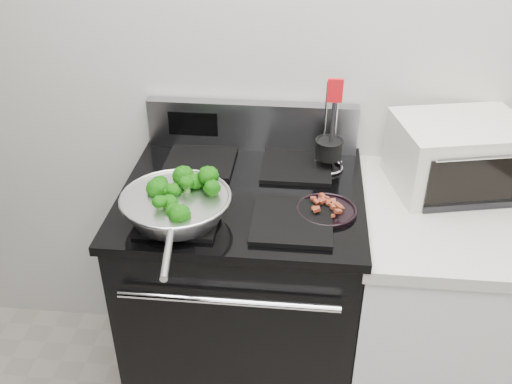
# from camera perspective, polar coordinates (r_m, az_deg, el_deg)

# --- Properties ---
(back_wall) EXTENTS (4.00, 0.02, 2.70)m
(back_wall) POSITION_cam_1_polar(r_m,az_deg,el_deg) (1.99, 8.58, 14.70)
(back_wall) COLOR beige
(back_wall) RESTS_ON ground
(gas_range) EXTENTS (0.79, 0.69, 1.13)m
(gas_range) POSITION_cam_1_polar(r_m,az_deg,el_deg) (2.14, -1.20, -10.38)
(gas_range) COLOR black
(gas_range) RESTS_ON floor
(counter) EXTENTS (0.62, 0.68, 0.92)m
(counter) POSITION_cam_1_polar(r_m,az_deg,el_deg) (2.20, 17.18, -11.71)
(counter) COLOR white
(counter) RESTS_ON floor
(skillet) EXTENTS (0.33, 0.53, 0.07)m
(skillet) POSITION_cam_1_polar(r_m,az_deg,el_deg) (1.71, -7.99, -1.34)
(skillet) COLOR silver
(skillet) RESTS_ON gas_range
(broccoli_pile) EXTENTS (0.26, 0.26, 0.09)m
(broccoli_pile) POSITION_cam_1_polar(r_m,az_deg,el_deg) (1.70, -8.03, -0.75)
(broccoli_pile) COLOR #073204
(broccoli_pile) RESTS_ON skillet
(bacon_plate) EXTENTS (0.19, 0.19, 0.04)m
(bacon_plate) POSITION_cam_1_polar(r_m,az_deg,el_deg) (1.76, 7.08, -1.55)
(bacon_plate) COLOR black
(bacon_plate) RESTS_ON gas_range
(utensil_holder) EXTENTS (0.11, 0.11, 0.33)m
(utensil_holder) POSITION_cam_1_polar(r_m,az_deg,el_deg) (1.97, 7.27, 3.88)
(utensil_holder) COLOR silver
(utensil_holder) RESTS_ON gas_range
(toaster_oven) EXTENTS (0.46, 0.39, 0.23)m
(toaster_oven) POSITION_cam_1_polar(r_m,az_deg,el_deg) (2.00, 19.50, 3.49)
(toaster_oven) COLOR silver
(toaster_oven) RESTS_ON counter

